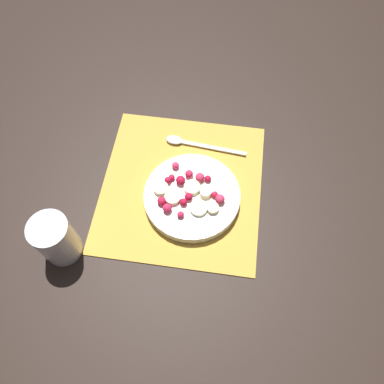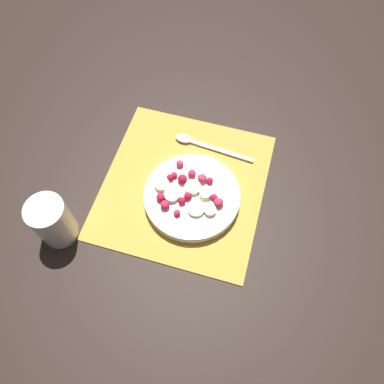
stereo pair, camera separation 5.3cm
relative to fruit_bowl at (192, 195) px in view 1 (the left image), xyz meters
name	(u,v)px [view 1 (the left image)]	position (x,y,z in m)	size (l,w,h in m)	color
ground_plane	(182,187)	(-0.03, -0.03, -0.02)	(3.00, 3.00, 0.00)	black
placemat	(181,186)	(-0.03, -0.03, -0.02)	(0.38, 0.36, 0.01)	gold
fruit_bowl	(192,195)	(0.00, 0.00, 0.00)	(0.21, 0.21, 0.05)	white
spoon	(190,143)	(-0.15, -0.02, -0.01)	(0.04, 0.20, 0.01)	silver
drinking_glass	(56,239)	(0.15, -0.25, 0.04)	(0.08, 0.08, 0.11)	white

